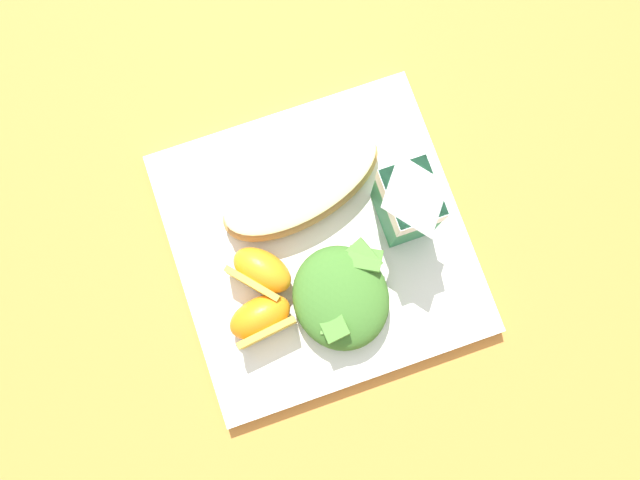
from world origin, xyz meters
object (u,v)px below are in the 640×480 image
(milk_carton, at_px, (410,204))
(orange_wedge_middle, at_px, (261,319))
(white_plate, at_px, (320,243))
(cheesy_pizza_bread, at_px, (305,183))
(orange_wedge_front, at_px, (261,272))
(green_salad_pile, at_px, (340,298))

(milk_carton, xyz_separation_m, orange_wedge_middle, (0.05, -0.16, -0.04))
(white_plate, distance_m, cheesy_pizza_bread, 0.06)
(orange_wedge_front, bearing_deg, orange_wedge_middle, -18.48)
(cheesy_pizza_bread, distance_m, orange_wedge_front, 0.10)
(cheesy_pizza_bread, height_order, green_salad_pile, green_salad_pile)
(cheesy_pizza_bread, relative_size, milk_carton, 1.67)
(cheesy_pizza_bread, relative_size, orange_wedge_front, 2.66)
(orange_wedge_front, bearing_deg, cheesy_pizza_bread, 135.75)
(cheesy_pizza_bread, xyz_separation_m, milk_carton, (0.06, 0.08, 0.04))
(white_plate, distance_m, orange_wedge_front, 0.07)
(orange_wedge_middle, bearing_deg, cheesy_pizza_bread, 143.75)
(milk_carton, bearing_deg, orange_wedge_middle, -72.57)
(milk_carton, bearing_deg, orange_wedge_front, -86.52)
(green_salad_pile, bearing_deg, milk_carton, 123.24)
(orange_wedge_front, relative_size, orange_wedge_middle, 1.08)
(cheesy_pizza_bread, bearing_deg, green_salad_pile, -2.72)
(orange_wedge_front, xyz_separation_m, orange_wedge_middle, (0.04, -0.01, 0.00))
(orange_wedge_front, distance_m, orange_wedge_middle, 0.04)
(green_salad_pile, bearing_deg, cheesy_pizza_bread, 177.28)
(cheesy_pizza_bread, distance_m, orange_wedge_middle, 0.14)
(green_salad_pile, height_order, orange_wedge_front, green_salad_pile)
(milk_carton, bearing_deg, green_salad_pile, -56.76)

